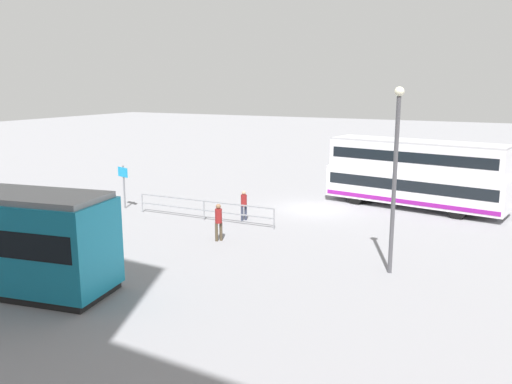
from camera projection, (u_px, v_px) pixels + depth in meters
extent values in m
plane|color=gray|center=(312.00, 209.00, 30.38)|extent=(160.00, 160.00, 0.00)
cube|color=white|center=(414.00, 186.00, 30.50)|extent=(10.52, 4.23, 1.88)
cube|color=white|center=(416.00, 157.00, 30.15)|extent=(10.20, 4.07, 1.63)
cube|color=black|center=(415.00, 182.00, 30.46)|extent=(10.02, 4.17, 0.64)
cube|color=black|center=(416.00, 155.00, 30.13)|extent=(9.70, 4.02, 0.60)
cube|color=#8C198C|center=(414.00, 198.00, 30.64)|extent=(10.33, 4.23, 0.24)
cube|color=#B2B2B7|center=(417.00, 142.00, 29.97)|extent=(10.20, 4.07, 0.10)
cylinder|color=black|center=(364.00, 193.00, 32.50)|extent=(1.40, 2.65, 1.00)
cylinder|color=black|center=(463.00, 206.00, 29.03)|extent=(1.40, 2.65, 1.00)
cylinder|color=#33384C|center=(246.00, 213.00, 27.94)|extent=(0.14, 0.14, 0.79)
cylinder|color=#33384C|center=(242.00, 213.00, 27.82)|extent=(0.14, 0.14, 0.79)
cylinder|color=maroon|center=(244.00, 200.00, 27.74)|extent=(0.44, 0.44, 0.61)
sphere|color=tan|center=(244.00, 193.00, 27.65)|extent=(0.21, 0.21, 0.21)
cylinder|color=#4C3F2D|center=(217.00, 232.00, 24.16)|extent=(0.14, 0.14, 0.86)
cylinder|color=#4C3F2D|center=(221.00, 232.00, 24.25)|extent=(0.14, 0.14, 0.86)
cylinder|color=maroon|center=(218.00, 216.00, 24.05)|extent=(0.45, 0.45, 0.66)
sphere|color=#8C6647|center=(218.00, 206.00, 23.96)|extent=(0.23, 0.23, 0.23)
cube|color=gray|center=(204.00, 201.00, 27.74)|extent=(8.19, 0.18, 0.06)
cube|color=gray|center=(204.00, 210.00, 27.85)|extent=(8.19, 0.18, 0.06)
cylinder|color=gray|center=(274.00, 219.00, 26.10)|extent=(0.07, 0.07, 1.05)
cylinder|color=gray|center=(204.00, 211.00, 27.85)|extent=(0.07, 0.07, 1.05)
cylinder|color=gray|center=(142.00, 203.00, 29.60)|extent=(0.07, 0.07, 1.05)
cylinder|color=slate|center=(124.00, 187.00, 30.40)|extent=(0.10, 0.10, 2.53)
cube|color=#1999D8|center=(123.00, 172.00, 30.19)|extent=(0.90, 0.32, 0.55)
cylinder|color=#4C4C51|center=(394.00, 187.00, 19.52)|extent=(0.16, 0.16, 6.73)
sphere|color=#F2EFCC|center=(399.00, 92.00, 18.80)|extent=(0.36, 0.36, 0.36)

